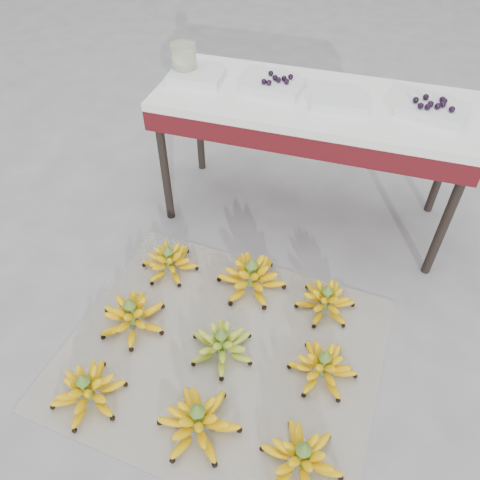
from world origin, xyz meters
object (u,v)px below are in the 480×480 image
(bunch_mid_right, at_px, (323,366))
(glass_jar, at_px, (184,60))
(bunch_back_left, at_px, (169,262))
(bunch_front_center, at_px, (199,421))
(tray_right, at_px, (340,101))
(tray_far_left, at_px, (196,76))
(bunch_back_center, at_px, (251,277))
(bunch_mid_center, at_px, (222,345))
(vendor_table, at_px, (312,113))
(bunch_back_right, at_px, (326,301))
(newspaper_mat, at_px, (222,352))
(bunch_mid_left, at_px, (132,316))
(tray_left, at_px, (274,85))
(bunch_front_left, at_px, (87,391))
(bunch_front_right, at_px, (302,458))
(tray_far_right, at_px, (433,109))

(bunch_mid_right, relative_size, glass_jar, 2.17)
(bunch_back_left, bearing_deg, bunch_front_center, -46.17)
(bunch_mid_right, xyz_separation_m, tray_right, (-0.17, 0.90, 0.64))
(bunch_back_left, xyz_separation_m, tray_far_left, (-0.05, 0.59, 0.64))
(bunch_mid_right, distance_m, bunch_back_left, 0.86)
(glass_jar, bearing_deg, bunch_back_center, -49.64)
(bunch_mid_center, bearing_deg, bunch_back_left, 114.25)
(bunch_mid_right, bearing_deg, tray_right, 115.05)
(vendor_table, bearing_deg, tray_far_left, -179.69)
(bunch_back_left, relative_size, bunch_back_center, 0.81)
(tray_far_left, bearing_deg, bunch_back_right, -37.23)
(newspaper_mat, xyz_separation_m, bunch_mid_center, (0.00, -0.00, 0.06))
(vendor_table, bearing_deg, bunch_mid_left, -119.34)
(bunch_mid_left, height_order, bunch_mid_right, bunch_mid_left)
(bunch_back_center, bearing_deg, glass_jar, 147.49)
(bunch_back_left, distance_m, bunch_back_center, 0.40)
(tray_far_left, relative_size, glass_jar, 1.76)
(bunch_back_right, height_order, tray_left, tray_left)
(bunch_mid_left, height_order, bunch_back_left, bunch_mid_left)
(bunch_front_left, relative_size, bunch_front_center, 0.95)
(newspaper_mat, bearing_deg, bunch_back_center, 87.74)
(vendor_table, distance_m, tray_right, 0.16)
(bunch_front_center, relative_size, bunch_mid_center, 1.02)
(bunch_front_right, bearing_deg, bunch_mid_right, 110.29)
(bunch_mid_right, height_order, bunch_back_left, same)
(bunch_front_center, bearing_deg, bunch_back_left, 134.63)
(newspaper_mat, relative_size, tray_far_right, 4.10)
(tray_right, bearing_deg, bunch_front_center, -99.67)
(bunch_front_right, relative_size, tray_right, 1.42)
(bunch_front_right, relative_size, bunch_mid_left, 0.96)
(vendor_table, distance_m, glass_jar, 0.65)
(bunch_front_right, distance_m, tray_far_right, 1.46)
(bunch_back_right, bearing_deg, bunch_front_right, -92.17)
(bunch_mid_left, bearing_deg, tray_far_right, 18.07)
(bunch_front_right, bearing_deg, bunch_back_center, 139.75)
(newspaper_mat, bearing_deg, vendor_table, 82.68)
(bunch_back_left, bearing_deg, bunch_mid_right, -10.06)
(bunch_front_center, distance_m, bunch_back_left, 0.80)
(bunch_front_right, distance_m, bunch_mid_left, 0.88)
(bunch_front_right, distance_m, tray_right, 1.42)
(bunch_front_left, xyz_separation_m, bunch_front_right, (0.81, -0.00, 0.00))
(bunch_front_center, xyz_separation_m, bunch_front_right, (0.37, -0.01, -0.00))
(bunch_back_left, height_order, bunch_back_right, bunch_back_left)
(newspaper_mat, height_order, glass_jar, glass_jar)
(bunch_mid_left, xyz_separation_m, bunch_back_center, (0.42, 0.35, 0.00))
(bunch_front_left, bearing_deg, bunch_back_right, 26.18)
(bunch_front_center, height_order, bunch_mid_left, bunch_front_center)
(bunch_mid_right, height_order, bunch_back_center, bunch_back_center)
(bunch_mid_left, distance_m, tray_left, 1.19)
(bunch_back_left, bearing_deg, bunch_mid_center, -30.14)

